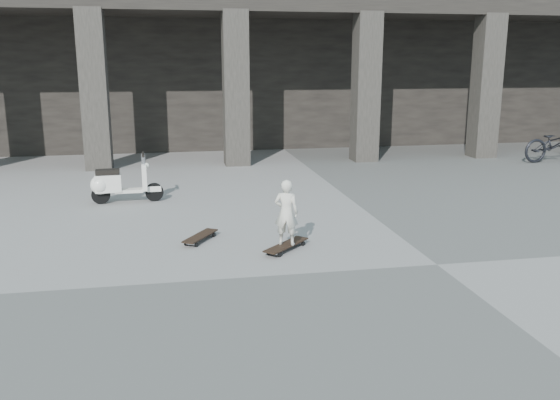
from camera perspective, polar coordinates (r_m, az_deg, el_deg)
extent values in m
plane|color=#52524F|center=(8.51, 14.88, -6.03)|extent=(90.00, 90.00, 0.00)
cube|color=black|center=(21.51, -1.18, 14.01)|extent=(28.00, 6.00, 6.00)
cube|color=black|center=(17.25, 1.36, 18.15)|extent=(28.00, 2.80, 0.50)
cube|color=#2D2B26|center=(15.83, -17.43, 10.02)|extent=(0.65, 0.65, 4.00)
cube|color=#2D2B26|center=(15.83, -4.28, 10.58)|extent=(0.65, 0.65, 4.00)
cube|color=#2D2B26|center=(16.62, 8.26, 10.61)|extent=(0.65, 0.65, 4.00)
cube|color=#2D2B26|center=(18.09, 19.21, 10.24)|extent=(0.65, 0.65, 4.00)
cube|color=black|center=(8.81, 0.61, -4.33)|extent=(0.80, 0.81, 0.02)
cube|color=#B2B2B7|center=(9.08, 1.72, -4.05)|extent=(0.17, 0.17, 0.03)
cube|color=#B2B2B7|center=(8.57, -0.58, -5.13)|extent=(0.17, 0.17, 0.03)
cylinder|color=black|center=(9.13, 1.21, -4.01)|extent=(0.07, 0.07, 0.07)
cylinder|color=black|center=(9.04, 2.24, -4.21)|extent=(0.07, 0.07, 0.07)
cylinder|color=black|center=(8.62, -1.11, -5.07)|extent=(0.07, 0.07, 0.07)
cylinder|color=black|center=(8.52, -0.05, -5.30)|extent=(0.07, 0.07, 0.07)
cube|color=black|center=(9.32, -7.69, -3.44)|extent=(0.60, 0.79, 0.02)
cube|color=#B2B2B7|center=(9.57, -6.85, -3.22)|extent=(0.18, 0.14, 0.03)
cube|color=#B2B2B7|center=(9.10, -8.55, -4.15)|extent=(0.18, 0.14, 0.03)
cylinder|color=black|center=(9.61, -7.33, -3.22)|extent=(0.06, 0.08, 0.07)
cylinder|color=black|center=(9.53, -6.37, -3.34)|extent=(0.06, 0.08, 0.07)
cylinder|color=black|center=(9.15, -9.04, -4.14)|extent=(0.06, 0.08, 0.07)
cylinder|color=black|center=(9.06, -8.05, -4.28)|extent=(0.06, 0.08, 0.07)
imported|color=silver|center=(8.67, 0.61, -1.20)|extent=(0.42, 0.34, 0.98)
cylinder|color=black|center=(12.09, -12.00, 0.75)|extent=(0.36, 0.11, 0.36)
cylinder|color=black|center=(12.12, -16.86, 0.49)|extent=(0.36, 0.11, 0.36)
cube|color=white|center=(12.08, -14.32, 0.88)|extent=(0.55, 0.26, 0.06)
cube|color=white|center=(12.06, -16.20, 1.57)|extent=(0.51, 0.31, 0.34)
sphere|color=white|center=(12.08, -16.92, 1.41)|extent=(0.38, 0.38, 0.38)
cube|color=black|center=(12.02, -16.27, 2.63)|extent=(0.46, 0.26, 0.09)
cube|color=white|center=(12.03, -12.93, 2.17)|extent=(0.10, 0.31, 0.52)
cube|color=white|center=(12.08, -12.01, 1.09)|extent=(0.28, 0.14, 0.11)
cylinder|color=#B2B2B7|center=(11.97, -13.01, 3.74)|extent=(0.08, 0.08, 0.27)
cylinder|color=black|center=(11.95, -13.04, 4.29)|extent=(0.08, 0.45, 0.05)
sphere|color=white|center=(11.99, -12.73, 3.24)|extent=(0.11, 0.11, 0.11)
imported|color=black|center=(18.04, 25.02, 4.96)|extent=(1.99, 0.81, 1.02)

